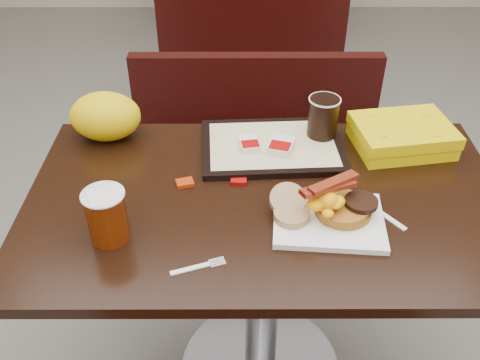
{
  "coord_description": "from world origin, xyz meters",
  "views": [
    {
      "loc": [
        -0.07,
        -1.03,
        1.59
      ],
      "look_at": [
        -0.07,
        0.0,
        0.8
      ],
      "focal_mm": 39.78,
      "sensor_mm": 36.0,
      "label": 1
    }
  ],
  "objects_px": {
    "table_near": "(263,296)",
    "hashbrown_sleeve_left": "(249,144)",
    "paper_bag": "(105,116)",
    "knife": "(381,213)",
    "pancake_stack": "(343,208)",
    "bench_near_n": "(256,162)",
    "platter": "(329,220)",
    "clamshell": "(402,135)",
    "hashbrown_sleeve_right": "(281,146)",
    "fork": "(190,269)",
    "coffee_cup_far": "(323,117)",
    "coffee_cup_near": "(107,216)",
    "bench_far_s": "(251,42)",
    "tray": "(272,147)"
  },
  "relations": [
    {
      "from": "table_near",
      "to": "hashbrown_sleeve_left",
      "type": "height_order",
      "value": "hashbrown_sleeve_left"
    },
    {
      "from": "paper_bag",
      "to": "table_near",
      "type": "bearing_deg",
      "value": -31.79
    },
    {
      "from": "knife",
      "to": "paper_bag",
      "type": "bearing_deg",
      "value": -151.75
    },
    {
      "from": "table_near",
      "to": "pancake_stack",
      "type": "distance_m",
      "value": 0.45
    },
    {
      "from": "bench_near_n",
      "to": "platter",
      "type": "xyz_separation_m",
      "value": [
        0.14,
        -0.8,
        0.4
      ]
    },
    {
      "from": "knife",
      "to": "clamshell",
      "type": "relative_size",
      "value": 0.57
    },
    {
      "from": "hashbrown_sleeve_left",
      "to": "hashbrown_sleeve_right",
      "type": "bearing_deg",
      "value": -16.6
    },
    {
      "from": "platter",
      "to": "pancake_stack",
      "type": "relative_size",
      "value": 1.92
    },
    {
      "from": "table_near",
      "to": "platter",
      "type": "relative_size",
      "value": 4.69
    },
    {
      "from": "knife",
      "to": "paper_bag",
      "type": "height_order",
      "value": "paper_bag"
    },
    {
      "from": "fork",
      "to": "hashbrown_sleeve_right",
      "type": "xyz_separation_m",
      "value": [
        0.22,
        0.43,
        0.03
      ]
    },
    {
      "from": "coffee_cup_far",
      "to": "hashbrown_sleeve_right",
      "type": "bearing_deg",
      "value": -147.98
    },
    {
      "from": "coffee_cup_near",
      "to": "paper_bag",
      "type": "xyz_separation_m",
      "value": [
        -0.09,
        0.42,
        0.01
      ]
    },
    {
      "from": "pancake_stack",
      "to": "bench_far_s",
      "type": "bearing_deg",
      "value": 95.09
    },
    {
      "from": "bench_near_n",
      "to": "paper_bag",
      "type": "relative_size",
      "value": 5.0
    },
    {
      "from": "knife",
      "to": "clamshell",
      "type": "distance_m",
      "value": 0.31
    },
    {
      "from": "platter",
      "to": "clamshell",
      "type": "relative_size",
      "value": 0.97
    },
    {
      "from": "table_near",
      "to": "coffee_cup_near",
      "type": "xyz_separation_m",
      "value": [
        -0.36,
        -0.14,
        0.44
      ]
    },
    {
      "from": "coffee_cup_far",
      "to": "clamshell",
      "type": "relative_size",
      "value": 0.44
    },
    {
      "from": "bench_near_n",
      "to": "hashbrown_sleeve_right",
      "type": "distance_m",
      "value": 0.67
    },
    {
      "from": "pancake_stack",
      "to": "coffee_cup_far",
      "type": "xyz_separation_m",
      "value": [
        -0.01,
        0.34,
        0.05
      ]
    },
    {
      "from": "knife",
      "to": "tray",
      "type": "xyz_separation_m",
      "value": [
        -0.25,
        0.27,
        0.01
      ]
    },
    {
      "from": "pancake_stack",
      "to": "paper_bag",
      "type": "bearing_deg",
      "value": 150.47
    },
    {
      "from": "coffee_cup_near",
      "to": "coffee_cup_far",
      "type": "distance_m",
      "value": 0.66
    },
    {
      "from": "fork",
      "to": "hashbrown_sleeve_left",
      "type": "height_order",
      "value": "hashbrown_sleeve_left"
    },
    {
      "from": "coffee_cup_near",
      "to": "hashbrown_sleeve_left",
      "type": "height_order",
      "value": "coffee_cup_near"
    },
    {
      "from": "hashbrown_sleeve_right",
      "to": "bench_far_s",
      "type": "bearing_deg",
      "value": 108.37
    },
    {
      "from": "bench_far_s",
      "to": "pancake_stack",
      "type": "xyz_separation_m",
      "value": [
        0.18,
        -1.98,
        0.42
      ]
    },
    {
      "from": "table_near",
      "to": "hashbrown_sleeve_right",
      "type": "bearing_deg",
      "value": 75.73
    },
    {
      "from": "fork",
      "to": "pancake_stack",
      "type": "bearing_deg",
      "value": 6.61
    },
    {
      "from": "platter",
      "to": "paper_bag",
      "type": "height_order",
      "value": "paper_bag"
    },
    {
      "from": "coffee_cup_near",
      "to": "knife",
      "type": "bearing_deg",
      "value": 7.16
    },
    {
      "from": "fork",
      "to": "coffee_cup_far",
      "type": "bearing_deg",
      "value": 36.94
    },
    {
      "from": "fork",
      "to": "paper_bag",
      "type": "relative_size",
      "value": 0.6
    },
    {
      "from": "fork",
      "to": "knife",
      "type": "xyz_separation_m",
      "value": [
        0.44,
        0.18,
        -0.0
      ]
    },
    {
      "from": "table_near",
      "to": "clamshell",
      "type": "bearing_deg",
      "value": 30.35
    },
    {
      "from": "hashbrown_sleeve_right",
      "to": "clamshell",
      "type": "relative_size",
      "value": 0.32
    },
    {
      "from": "platter",
      "to": "paper_bag",
      "type": "bearing_deg",
      "value": 152.28
    },
    {
      "from": "fork",
      "to": "hashbrown_sleeve_left",
      "type": "xyz_separation_m",
      "value": [
        0.13,
        0.44,
        0.03
      ]
    },
    {
      "from": "bench_far_s",
      "to": "fork",
      "type": "height_order",
      "value": "fork"
    },
    {
      "from": "platter",
      "to": "hashbrown_sleeve_right",
      "type": "bearing_deg",
      "value": 113.12
    },
    {
      "from": "tray",
      "to": "pancake_stack",
      "type": "bearing_deg",
      "value": -65.44
    },
    {
      "from": "fork",
      "to": "hashbrown_sleeve_right",
      "type": "height_order",
      "value": "hashbrown_sleeve_right"
    },
    {
      "from": "coffee_cup_near",
      "to": "coffee_cup_far",
      "type": "height_order",
      "value": "coffee_cup_far"
    },
    {
      "from": "pancake_stack",
      "to": "tray",
      "type": "height_order",
      "value": "pancake_stack"
    },
    {
      "from": "bench_far_s",
      "to": "platter",
      "type": "xyz_separation_m",
      "value": [
        0.14,
        -2.0,
        0.4
      ]
    },
    {
      "from": "clamshell",
      "to": "paper_bag",
      "type": "xyz_separation_m",
      "value": [
        -0.83,
        0.05,
        0.03
      ]
    },
    {
      "from": "table_near",
      "to": "bench_near_n",
      "type": "relative_size",
      "value": 1.2
    },
    {
      "from": "bench_far_s",
      "to": "tray",
      "type": "bearing_deg",
      "value": -89.15
    },
    {
      "from": "bench_near_n",
      "to": "hashbrown_sleeve_right",
      "type": "relative_size",
      "value": 11.94
    }
  ]
}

